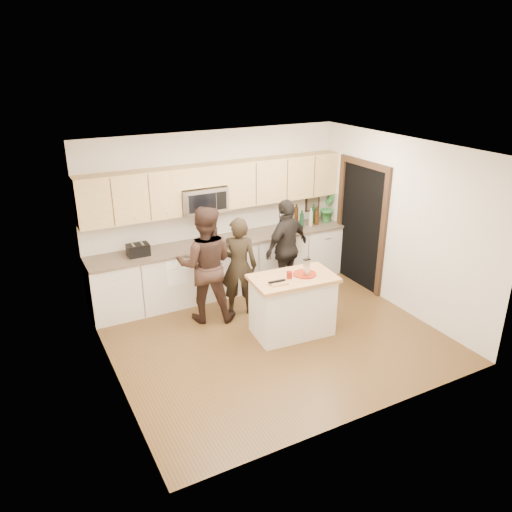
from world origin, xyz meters
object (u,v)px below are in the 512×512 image
island (292,305)px  woman_center (205,265)px  woman_right (287,248)px  toaster (138,250)px  woman_left (239,266)px

island → woman_center: 1.43m
woman_right → toaster: bearing=-32.3°
island → toaster: size_ratio=3.78×
woman_left → woman_center: size_ratio=0.88×
woman_left → toaster: bearing=-2.6°
toaster → woman_left: 1.56m
woman_center → woman_right: 1.54m
toaster → woman_center: bearing=-42.0°
toaster → woman_center: 1.09m
island → woman_center: (-0.93, 0.99, 0.45)m
island → woman_right: (0.60, 1.17, 0.38)m
toaster → woman_left: woman_left is taller
woman_center → woman_right: bearing=-148.5°
toaster → woman_right: woman_right is taller
woman_left → island: bearing=141.3°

